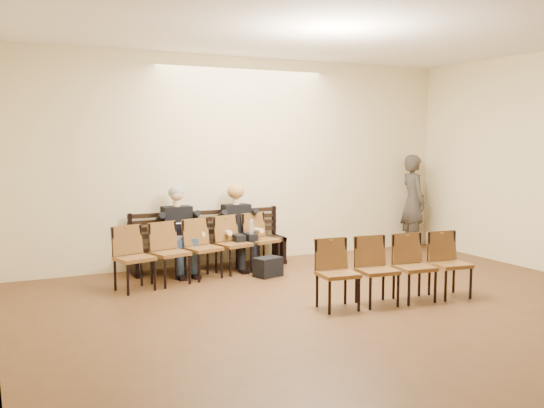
{
  "coord_description": "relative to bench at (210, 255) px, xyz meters",
  "views": [
    {
      "loc": [
        -4.07,
        -4.62,
        2.09
      ],
      "look_at": [
        0.11,
        4.05,
        1.08
      ],
      "focal_mm": 40.0,
      "sensor_mm": 36.0,
      "label": 1
    }
  ],
  "objects": [
    {
      "name": "chair_row_front",
      "position": [
        -0.35,
        -0.65,
        0.23
      ],
      "size": [
        2.83,
        1.22,
        0.91
      ],
      "primitive_type": "cube",
      "rotation": [
        0.0,
        0.0,
        0.27
      ],
      "color": "brown",
      "rests_on": "ground"
    },
    {
      "name": "ground",
      "position": [
        0.73,
        -4.65,
        -0.23
      ],
      "size": [
        10.0,
        10.0,
        0.0
      ],
      "primitive_type": "plane",
      "color": "brown",
      "rests_on": "ground"
    },
    {
      "name": "bag",
      "position": [
        0.59,
        -0.97,
        -0.08
      ],
      "size": [
        0.47,
        0.38,
        0.3
      ],
      "primitive_type": "cube",
      "rotation": [
        0.0,
        0.0,
        0.3
      ],
      "color": "black",
      "rests_on": "ground"
    },
    {
      "name": "seated_woman",
      "position": [
        0.45,
        -0.12,
        0.42
      ],
      "size": [
        0.56,
        0.77,
        1.3
      ],
      "primitive_type": null,
      "color": "black",
      "rests_on": "ground"
    },
    {
      "name": "seated_man",
      "position": [
        -0.57,
        -0.12,
        0.46
      ],
      "size": [
        0.57,
        0.79,
        1.37
      ],
      "primitive_type": null,
      "color": "black",
      "rests_on": "ground"
    },
    {
      "name": "water_bottle",
      "position": [
        0.55,
        -0.42,
        0.35
      ],
      "size": [
        0.08,
        0.08,
        0.24
      ],
      "primitive_type": "cylinder",
      "rotation": [
        0.0,
        0.0,
        -0.07
      ],
      "color": "silver",
      "rests_on": "bench"
    },
    {
      "name": "bench",
      "position": [
        0.0,
        0.0,
        0.0
      ],
      "size": [
        2.6,
        0.9,
        0.45
      ],
      "primitive_type": "cube",
      "color": "black",
      "rests_on": "ground"
    },
    {
      "name": "room_walls",
      "position": [
        0.73,
        -3.86,
        2.31
      ],
      "size": [
        8.02,
        10.01,
        3.51
      ],
      "color": "beige",
      "rests_on": "ground"
    },
    {
      "name": "chair_row_back",
      "position": [
        1.43,
        -3.06,
        0.21
      ],
      "size": [
        2.17,
        0.67,
        0.88
      ],
      "primitive_type": "cube",
      "rotation": [
        0.0,
        0.0,
        -0.09
      ],
      "color": "brown",
      "rests_on": "ground"
    },
    {
      "name": "laptop",
      "position": [
        -0.55,
        -0.36,
        0.34
      ],
      "size": [
        0.36,
        0.31,
        0.23
      ],
      "primitive_type": "cube",
      "rotation": [
        0.0,
        0.0,
        -0.2
      ],
      "color": "silver",
      "rests_on": "bench"
    },
    {
      "name": "passerby",
      "position": [
        4.23,
        0.1,
        0.82
      ],
      "size": [
        0.63,
        0.84,
        2.09
      ],
      "primitive_type": "imported",
      "rotation": [
        0.0,
        0.0,
        1.39
      ],
      "color": "#38342E",
      "rests_on": "ground"
    }
  ]
}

